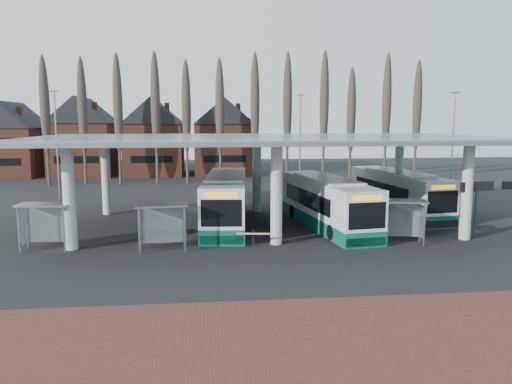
{
  "coord_description": "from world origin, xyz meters",
  "views": [
    {
      "loc": [
        -4.31,
        -26.69,
        7.4
      ],
      "look_at": [
        -0.75,
        7.0,
        2.55
      ],
      "focal_mm": 35.0,
      "sensor_mm": 36.0,
      "label": 1
    }
  ],
  "objects": [
    {
      "name": "lamp_post_c",
      "position": [
        20.0,
        20.0,
        5.34
      ],
      "size": [
        0.8,
        0.16,
        10.17
      ],
      "color": "slate",
      "rests_on": "ground"
    },
    {
      "name": "brick_strip",
      "position": [
        0.0,
        -12.0,
        0.01
      ],
      "size": [
        70.0,
        10.0,
        0.03
      ],
      "primitive_type": "cube",
      "color": "brown",
      "rests_on": "ground"
    },
    {
      "name": "shelter_2",
      "position": [
        7.57,
        1.95,
        1.95
      ],
      "size": [
        3.12,
        2.03,
        2.68
      ],
      "rotation": [
        0.0,
        0.0,
        -0.22
      ],
      "color": "gray",
      "rests_on": "ground"
    },
    {
      "name": "bus_1",
      "position": [
        -2.75,
        8.8,
        1.71
      ],
      "size": [
        3.89,
        13.22,
        3.62
      ],
      "rotation": [
        0.0,
        0.0,
        -0.09
      ],
      "color": "white",
      "rests_on": "ground"
    },
    {
      "name": "info_sign_0",
      "position": [
        12.64,
        2.5,
        3.06
      ],
      "size": [
        2.43,
        0.61,
        3.65
      ],
      "rotation": [
        0.0,
        0.0,
        0.2
      ],
      "color": "black",
      "rests_on": "ground"
    },
    {
      "name": "bus_2",
      "position": [
        4.21,
        7.19,
        1.65
      ],
      "size": [
        4.42,
        12.83,
        3.5
      ],
      "rotation": [
        0.0,
        0.0,
        0.14
      ],
      "color": "white",
      "rests_on": "ground"
    },
    {
      "name": "townhouse_row",
      "position": [
        -15.75,
        44.0,
        5.94
      ],
      "size": [
        36.8,
        10.3,
        12.25
      ],
      "color": "brown",
      "rests_on": "ground"
    },
    {
      "name": "bus_3",
      "position": [
        11.14,
        11.54,
        1.62
      ],
      "size": [
        4.1,
        12.59,
        3.43
      ],
      "rotation": [
        0.0,
        0.0,
        0.12
      ],
      "color": "white",
      "rests_on": "ground"
    },
    {
      "name": "shelter_0",
      "position": [
        -13.43,
        2.67,
        1.96
      ],
      "size": [
        2.98,
        1.61,
        2.7
      ],
      "rotation": [
        0.0,
        0.0,
        -0.05
      ],
      "color": "gray",
      "rests_on": "ground"
    },
    {
      "name": "lamp_post_b",
      "position": [
        6.0,
        26.0,
        5.34
      ],
      "size": [
        0.8,
        0.16,
        10.17
      ],
      "color": "slate",
      "rests_on": "ground"
    },
    {
      "name": "shelter_1",
      "position": [
        -6.73,
        1.76,
        1.97
      ],
      "size": [
        3.04,
        1.71,
        2.72
      ],
      "rotation": [
        0.0,
        0.0,
        0.09
      ],
      "color": "gray",
      "rests_on": "ground"
    },
    {
      "name": "ground",
      "position": [
        0.0,
        0.0,
        0.0
      ],
      "size": [
        140.0,
        140.0,
        0.0
      ],
      "primitive_type": "plane",
      "color": "black",
      "rests_on": "ground"
    },
    {
      "name": "poplar_row",
      "position": [
        0.0,
        33.0,
        8.78
      ],
      "size": [
        45.1,
        1.1,
        14.5
      ],
      "color": "#473D33",
      "rests_on": "ground"
    },
    {
      "name": "lamp_post_a",
      "position": [
        -18.0,
        22.0,
        5.34
      ],
      "size": [
        0.8,
        0.16,
        10.17
      ],
      "color": "slate",
      "rests_on": "ground"
    },
    {
      "name": "station_canopy",
      "position": [
        0.0,
        8.0,
        5.68
      ],
      "size": [
        32.0,
        16.0,
        6.34
      ],
      "color": "silver",
      "rests_on": "ground"
    },
    {
      "name": "barrier",
      "position": [
        -1.45,
        1.63,
        0.8
      ],
      "size": [
        2.07,
        0.69,
        1.04
      ],
      "rotation": [
        0.0,
        0.0,
        -0.14
      ],
      "color": "black",
      "rests_on": "ground"
    }
  ]
}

